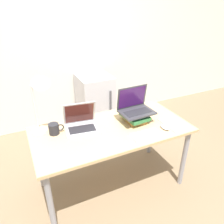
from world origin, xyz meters
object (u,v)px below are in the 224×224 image
laptop_left (81,124)px  book_stack (134,116)px  mini_fridge (95,101)px  wireless_keyboard (146,135)px  laptop_on_books (135,107)px  mouse (165,127)px  mug (54,129)px  notepad (175,124)px  desk_lamp (40,87)px

laptop_left → book_stack: size_ratio=1.15×
book_stack → mini_fridge: bearing=88.0°
book_stack → wireless_keyboard: size_ratio=1.07×
mini_fridge → laptop_on_books: bearing=-91.6°
laptop_left → mouse: size_ratio=3.03×
laptop_on_books → mini_fridge: bearing=88.4°
laptop_left → mug: laptop_left is taller
laptop_left → notepad: 0.92m
mouse → notepad: mouse is taller
wireless_keyboard → desk_lamp: size_ratio=0.45×
laptop_on_books → notepad: (0.32, -0.24, -0.15)m
desk_lamp → book_stack: bearing=-11.0°
book_stack → mouse: (0.19, -0.25, -0.04)m
book_stack → wireless_keyboard: bearing=-98.3°
mini_fridge → mug: bearing=-126.0°
notepad → desk_lamp: (-1.17, 0.40, 0.44)m
laptop_on_books → notepad: laptop_on_books is taller
laptop_on_books → mug: size_ratio=2.39×
laptop_left → wireless_keyboard: size_ratio=1.23×
wireless_keyboard → mug: 0.84m
laptop_left → wireless_keyboard: laptop_left is taller
desk_lamp → mini_fridge: desk_lamp is taller
wireless_keyboard → notepad: size_ratio=0.97×
mouse → mini_fridge: bearing=95.5°
laptop_on_books → mini_fridge: (0.04, 1.24, -0.45)m
laptop_on_books → desk_lamp: desk_lamp is taller
wireless_keyboard → notepad: 0.37m
laptop_left → laptop_on_books: size_ratio=0.99×
book_stack → notepad: 0.40m
desk_lamp → mouse: bearing=-22.0°
mouse → mug: 1.04m
desk_lamp → mug: bearing=-44.4°
book_stack → mug: mug is taller
notepad → desk_lamp: desk_lamp is taller
laptop_left → desk_lamp: 0.51m
mug → desk_lamp: desk_lamp is taller
wireless_keyboard → desk_lamp: (-0.80, 0.44, 0.44)m
mouse → mini_fridge: (-0.15, 1.50, -0.32)m
mouse → notepad: 0.14m
laptop_on_books → wireless_keyboard: laptop_on_books is taller
book_stack → desk_lamp: bearing=169.0°
wireless_keyboard → mouse: 0.23m
book_stack → wireless_keyboard: book_stack is taller
mouse → notepad: size_ratio=0.39×
laptop_on_books → mini_fridge: size_ratio=0.41×
notepad → mug: mug is taller
laptop_on_books → mouse: 0.35m
book_stack → desk_lamp: 0.95m
wireless_keyboard → mug: bearing=152.6°
book_stack → mouse: book_stack is taller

